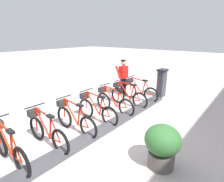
{
  "coord_description": "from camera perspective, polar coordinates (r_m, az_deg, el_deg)",
  "views": [
    {
      "loc": [
        -3.23,
        3.17,
        2.73
      ],
      "look_at": [
        0.5,
        -1.4,
        0.9
      ],
      "focal_mm": 28.9,
      "sensor_mm": 36.0,
      "label": 1
    }
  ],
  "objects": [
    {
      "name": "bike_docked_5",
      "position": [
        4.94,
        -20.24,
        -11.67
      ],
      "size": [
        1.72,
        0.54,
        1.02
      ],
      "color": "black",
      "rests_on": "ground"
    },
    {
      "name": "ground_plane",
      "position": [
        5.28,
        -5.55,
        -13.95
      ],
      "size": [
        60.0,
        60.0,
        0.0
      ],
      "primitive_type": "plane",
      "color": "beige"
    },
    {
      "name": "bike_docked_1",
      "position": [
        7.23,
        4.75,
        -1.39
      ],
      "size": [
        1.72,
        0.54,
        1.02
      ],
      "color": "black",
      "rests_on": "ground"
    },
    {
      "name": "bike_docked_0",
      "position": [
        7.95,
        8.44,
        0.23
      ],
      "size": [
        1.72,
        0.54,
        1.02
      ],
      "color": "black",
      "rests_on": "ground"
    },
    {
      "name": "worker_near_rack",
      "position": [
        8.4,
        3.56,
        4.69
      ],
      "size": [
        0.48,
        0.64,
        1.66
      ],
      "color": "white",
      "rests_on": "ground"
    },
    {
      "name": "bike_docked_6",
      "position": [
        4.64,
        -30.04,
        -15.06
      ],
      "size": [
        1.72,
        0.54,
        1.02
      ],
      "color": "black",
      "rests_on": "ground"
    },
    {
      "name": "dock_rail_base",
      "position": [
        5.26,
        -5.57,
        -13.48
      ],
      "size": [
        0.44,
        7.98,
        0.1
      ],
      "primitive_type": "cube",
      "color": "#47474C",
      "rests_on": "ground"
    },
    {
      "name": "bike_docked_4",
      "position": [
        5.38,
        -12.0,
        -8.48
      ],
      "size": [
        1.72,
        0.54,
        1.02
      ],
      "color": "black",
      "rests_on": "ground"
    },
    {
      "name": "planter_bush",
      "position": [
        4.08,
        15.61,
        -15.93
      ],
      "size": [
        0.76,
        0.76,
        0.97
      ],
      "color": "#59544C",
      "rests_on": "ground"
    },
    {
      "name": "bike_docked_3",
      "position": [
        5.92,
        -5.24,
        -5.69
      ],
      "size": [
        1.72,
        0.54,
        1.02
      ],
      "color": "black",
      "rests_on": "ground"
    },
    {
      "name": "bike_docked_2",
      "position": [
        6.55,
        0.26,
        -3.34
      ],
      "size": [
        1.72,
        0.54,
        1.02
      ],
      "color": "black",
      "rests_on": "ground"
    },
    {
      "name": "payment_kiosk",
      "position": [
        8.53,
        15.41,
        2.61
      ],
      "size": [
        0.36,
        0.52,
        1.28
      ],
      "color": "#38383D",
      "rests_on": "ground"
    }
  ]
}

